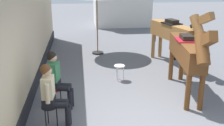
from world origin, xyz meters
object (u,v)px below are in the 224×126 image
Objects in this scene: seated_visitor_near at (52,93)px; saddled_horse_near at (188,53)px; seated_visitor_far at (56,77)px; saddled_horse_far at (175,33)px; spare_stool_white at (119,67)px.

seated_visitor_near is 3.56m from saddled_horse_near.
seated_visitor_far is 0.48× the size of saddled_horse_far.
saddled_horse_near is at bearing -101.31° from saddled_horse_far.
saddled_horse_far is 2.44m from spare_stool_white.
saddled_horse_near is (3.32, 1.22, 0.38)m from seated_visitor_near.
seated_visitor_near is 0.48× the size of saddled_horse_far.
saddled_horse_far is (3.75, 2.67, 0.38)m from seated_visitor_far.
seated_visitor_far is 2.35m from spare_stool_white.
seated_visitor_far is at bearing 87.47° from seated_visitor_near.
seated_visitor_near is at bearing -125.53° from spare_stool_white.
saddled_horse_far reaches higher than spare_stool_white.
spare_stool_white is (1.71, 1.57, -0.38)m from seated_visitor_far.
saddled_horse_near reaches higher than spare_stool_white.
seated_visitor_far is 3.32m from saddled_horse_near.
saddled_horse_near is 6.50× the size of spare_stool_white.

